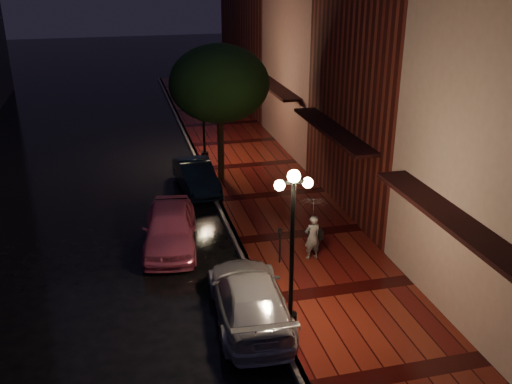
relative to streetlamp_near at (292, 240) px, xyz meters
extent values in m
plane|color=black|center=(-0.35, 5.00, -2.60)|extent=(120.00, 120.00, 0.00)
cube|color=#410C0B|center=(1.90, 5.00, -2.53)|extent=(4.50, 60.00, 0.15)
cube|color=#595451|center=(-0.35, 5.00, -2.53)|extent=(0.25, 60.00, 0.15)
cube|color=#511914|center=(6.65, 7.00, 2.90)|extent=(5.00, 8.00, 11.00)
cube|color=#8C5951|center=(6.65, 15.00, 1.90)|extent=(5.00, 8.00, 9.00)
cube|color=#511914|center=(6.65, 25.00, 2.40)|extent=(5.00, 12.00, 10.00)
cylinder|color=black|center=(0.00, 0.00, -0.45)|extent=(0.12, 0.12, 4.00)
cylinder|color=black|center=(0.00, 0.00, -2.30)|extent=(0.36, 0.36, 0.30)
cube|color=black|center=(0.00, 0.00, 1.55)|extent=(0.70, 0.08, 0.08)
sphere|color=#EAD08C|center=(0.00, 0.00, 1.70)|extent=(0.32, 0.32, 0.32)
sphere|color=#EAD08C|center=(-0.35, 0.00, 1.50)|extent=(0.26, 0.26, 0.26)
sphere|color=#EAD08C|center=(0.35, 0.00, 1.50)|extent=(0.26, 0.26, 0.26)
cylinder|color=black|center=(0.00, 14.00, -0.45)|extent=(0.12, 0.12, 4.00)
cylinder|color=black|center=(0.00, 14.00, -2.30)|extent=(0.36, 0.36, 0.30)
cube|color=black|center=(0.00, 14.00, 1.55)|extent=(0.70, 0.08, 0.08)
sphere|color=#EAD08C|center=(0.00, 14.00, 1.70)|extent=(0.32, 0.32, 0.32)
sphere|color=#EAD08C|center=(-0.35, 14.00, 1.50)|extent=(0.26, 0.26, 0.26)
sphere|color=#EAD08C|center=(0.35, 14.00, 1.50)|extent=(0.26, 0.26, 0.26)
cylinder|color=black|center=(0.25, 11.00, -0.85)|extent=(0.28, 0.28, 3.20)
ellipsoid|color=black|center=(0.25, 11.00, 1.75)|extent=(4.16, 4.16, 3.20)
sphere|color=black|center=(0.95, 11.60, 1.15)|extent=(1.80, 1.80, 1.80)
sphere|color=black|center=(-0.35, 10.30, 1.25)|extent=(1.80, 1.80, 1.80)
imported|color=#D7587C|center=(-2.56, 5.41, -1.87)|extent=(2.29, 4.48, 1.46)
imported|color=black|center=(-0.95, 10.36, -1.97)|extent=(1.66, 3.91, 1.26)
imported|color=#ABAAB2|center=(-0.95, 0.64, -1.92)|extent=(2.18, 4.76, 1.35)
imported|color=white|center=(1.73, 3.25, -1.71)|extent=(0.58, 0.42, 1.49)
imported|color=silver|center=(1.73, 3.25, -0.77)|extent=(0.86, 0.88, 0.79)
cylinder|color=black|center=(1.73, 3.25, -1.36)|extent=(0.02, 0.02, 1.19)
cube|color=black|center=(1.98, 3.20, -1.61)|extent=(0.12, 0.28, 0.30)
cylinder|color=black|center=(0.65, 3.22, -1.95)|extent=(0.05, 0.05, 0.99)
cube|color=black|center=(0.65, 3.22, -1.37)|extent=(0.11, 0.09, 0.20)
camera|label=1|loc=(-3.92, -12.03, 6.43)|focal=40.00mm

